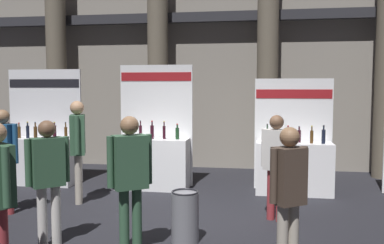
{
  "coord_description": "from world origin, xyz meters",
  "views": [
    {
      "loc": [
        1.15,
        -6.47,
        2.08
      ],
      "look_at": [
        -0.02,
        0.9,
        1.47
      ],
      "focal_mm": 39.52,
      "sensor_mm": 36.0,
      "label": 1
    }
  ],
  "objects": [
    {
      "name": "hall_colonnade",
      "position": [
        -0.0,
        4.32,
        3.37
      ],
      "size": [
        12.73,
        1.08,
        6.97
      ],
      "color": "gray",
      "rests_on": "ground_plane"
    },
    {
      "name": "visitor_1",
      "position": [
        1.42,
        0.14,
        0.97
      ],
      "size": [
        0.46,
        0.37,
        1.66
      ],
      "rotation": [
        0.0,
        0.0,
        5.71
      ],
      "color": "maroon",
      "rests_on": "ground_plane"
    },
    {
      "name": "visitor_5",
      "position": [
        -1.54,
        -1.43,
        0.98
      ],
      "size": [
        0.43,
        0.43,
        1.66
      ],
      "rotation": [
        0.0,
        0.0,
        0.77
      ],
      "color": "silver",
      "rests_on": "ground_plane"
    },
    {
      "name": "ground_plane",
      "position": [
        0.0,
        0.0,
        0.0
      ],
      "size": [
        25.46,
        25.46,
        0.0
      ],
      "primitive_type": "plane",
      "color": "black"
    },
    {
      "name": "trash_bin",
      "position": [
        0.19,
        -1.0,
        0.35
      ],
      "size": [
        0.37,
        0.37,
        0.7
      ],
      "color": "slate",
      "rests_on": "ground_plane"
    },
    {
      "name": "exhibitor_booth_1",
      "position": [
        -1.0,
        1.94,
        0.64
      ],
      "size": [
        1.55,
        0.66,
        2.56
      ],
      "color": "white",
      "rests_on": "ground_plane"
    },
    {
      "name": "exhibitor_booth_2",
      "position": [
        1.84,
        1.96,
        0.6
      ],
      "size": [
        1.54,
        0.66,
        2.26
      ],
      "color": "white",
      "rests_on": "ground_plane"
    },
    {
      "name": "visitor_3",
      "position": [
        -2.05,
        0.62,
        1.13
      ],
      "size": [
        0.39,
        0.57,
        1.85
      ],
      "rotation": [
        0.0,
        0.0,
        5.08
      ],
      "color": "#ADA393",
      "rests_on": "ground_plane"
    },
    {
      "name": "exhibitor_booth_0",
      "position": [
        -3.54,
        1.97,
        0.62
      ],
      "size": [
        1.69,
        0.7,
        2.48
      ],
      "color": "white",
      "rests_on": "ground_plane"
    },
    {
      "name": "visitor_8",
      "position": [
        -0.41,
        -1.51,
        1.05
      ],
      "size": [
        0.48,
        0.44,
        1.73
      ],
      "rotation": [
        0.0,
        0.0,
        3.76
      ],
      "color": "#33563D",
      "rests_on": "ground_plane"
    },
    {
      "name": "visitor_9",
      "position": [
        -2.97,
        -0.19,
        1.03
      ],
      "size": [
        0.54,
        0.29,
        1.72
      ],
      "rotation": [
        0.0,
        0.0,
        2.99
      ],
      "color": "maroon",
      "rests_on": "ground_plane"
    },
    {
      "name": "visitor_4",
      "position": [
        1.49,
        -1.78,
        0.97
      ],
      "size": [
        0.42,
        0.39,
        1.65
      ],
      "rotation": [
        0.0,
        0.0,
        0.61
      ],
      "color": "#ADA393",
      "rests_on": "ground_plane"
    }
  ]
}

